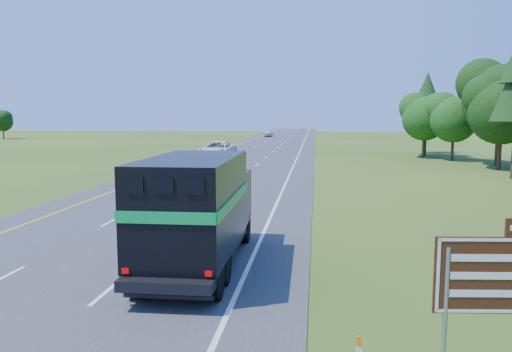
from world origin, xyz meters
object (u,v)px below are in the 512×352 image
(horse_truck, at_px, (198,208))
(white_suv, at_px, (217,150))
(far_car, at_px, (268,133))
(exit_sign, at_px, (491,282))

(horse_truck, distance_m, white_suv, 41.01)
(white_suv, bearing_deg, far_car, 92.18)
(far_car, distance_m, exit_sign, 106.99)
(horse_truck, distance_m, far_car, 99.57)
(horse_truck, height_order, exit_sign, horse_truck)
(far_car, bearing_deg, white_suv, -93.80)
(horse_truck, relative_size, far_car, 1.74)
(far_car, xyz_separation_m, exit_sign, (13.92, -106.08, 1.25))
(far_car, height_order, exit_sign, exit_sign)
(exit_sign, bearing_deg, white_suv, 101.07)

